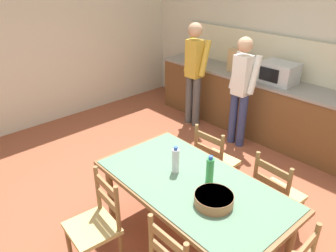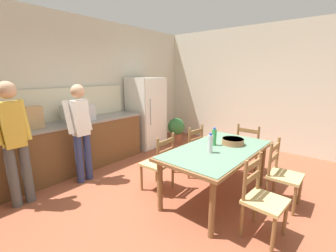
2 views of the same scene
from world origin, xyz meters
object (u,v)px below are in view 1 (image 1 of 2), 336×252
object	(u,v)px
person_at_counter	(241,87)
chair_side_far_right	(276,196)
paper_bag	(236,61)
chair_side_near_left	(96,225)
dining_table	(192,190)
person_at_sink	(194,70)
bottle_off_centre	(210,170)
microwave	(279,73)
bottle_near_centre	(176,160)
serving_bowl	(214,199)
chair_side_far_left	(214,162)

from	to	relation	value
person_at_counter	chair_side_far_right	bearing A→B (deg)	-132.15
paper_bag	chair_side_near_left	xyz separation A→B (m)	(1.00, -3.28, -0.67)
dining_table	person_at_sink	xyz separation A→B (m)	(-1.88, 2.02, 0.28)
bottle_off_centre	chair_side_near_left	bearing A→B (deg)	-120.60
bottle_off_centre	chair_side_far_right	distance (m)	0.85
microwave	bottle_near_centre	size ratio (longest dim) A/B	1.85
dining_table	bottle_near_centre	size ratio (longest dim) A/B	6.80
paper_bag	serving_bowl	bearing A→B (deg)	-56.13
microwave	bottle_off_centre	xyz separation A→B (m)	(0.76, -2.40, -0.20)
bottle_near_centre	chair_side_far_left	world-z (taller)	bottle_near_centre
paper_bag	person_at_sink	xyz separation A→B (m)	(-0.45, -0.49, -0.15)
bottle_near_centre	chair_side_far_left	bearing A→B (deg)	101.15
chair_side_far_left	bottle_near_centre	bearing A→B (deg)	99.41
microwave	serving_bowl	bearing A→B (deg)	-69.30
serving_bowl	chair_side_far_left	world-z (taller)	chair_side_far_left
chair_side_near_left	person_at_counter	size ratio (longest dim) A/B	0.56
person_at_sink	person_at_counter	xyz separation A→B (m)	(0.94, -0.02, -0.04)
bottle_off_centre	person_at_counter	xyz separation A→B (m)	(-1.03, 1.88, 0.04)
microwave	person_at_counter	bearing A→B (deg)	-117.36
chair_side_far_left	chair_side_far_right	bearing A→B (deg)	176.48
serving_bowl	chair_side_far_left	xyz separation A→B (m)	(-0.69, 0.87, -0.36)
dining_table	serving_bowl	xyz separation A→B (m)	(0.31, -0.08, 0.13)
serving_bowl	chair_side_far_left	size ratio (longest dim) A/B	0.35
paper_bag	person_at_counter	bearing A→B (deg)	-46.21
bottle_near_centre	bottle_off_centre	distance (m)	0.34
chair_side_far_right	person_at_sink	bearing A→B (deg)	-24.14
bottle_off_centre	chair_side_far_right	world-z (taller)	bottle_off_centre
serving_bowl	chair_side_far_right	bearing A→B (deg)	82.27
dining_table	chair_side_far_left	size ratio (longest dim) A/B	2.02
microwave	person_at_sink	xyz separation A→B (m)	(-1.21, -0.50, -0.12)
chair_side_far_left	serving_bowl	bearing A→B (deg)	126.76
paper_bag	serving_bowl	size ratio (longest dim) A/B	1.12
paper_bag	bottle_off_centre	size ratio (longest dim) A/B	1.33
dining_table	person_at_sink	world-z (taller)	person_at_sink
bottle_off_centre	person_at_counter	size ratio (longest dim) A/B	0.17
serving_bowl	person_at_sink	xyz separation A→B (m)	(-2.19, 2.10, 0.15)
microwave	paper_bag	world-z (taller)	paper_bag
dining_table	serving_bowl	distance (m)	0.35
chair_side_far_right	chair_side_near_left	bearing A→B (deg)	65.19
paper_bag	person_at_counter	world-z (taller)	person_at_counter
chair_side_far_left	person_at_counter	size ratio (longest dim) A/B	0.56
paper_bag	chair_side_far_right	world-z (taller)	paper_bag
chair_side_far_left	person_at_sink	bearing A→B (deg)	-41.19
microwave	bottle_near_centre	bearing A→B (deg)	-79.99
chair_side_near_left	person_at_sink	xyz separation A→B (m)	(-1.45, 2.79, 0.52)
chair_side_far_right	dining_table	bearing A→B (deg)	65.17
serving_bowl	person_at_sink	world-z (taller)	person_at_sink
chair_side_near_left	paper_bag	bearing A→B (deg)	112.23
dining_table	serving_bowl	bearing A→B (deg)	-14.74
person_at_counter	dining_table	bearing A→B (deg)	-154.89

